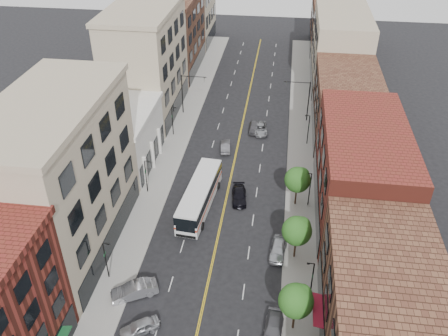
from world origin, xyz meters
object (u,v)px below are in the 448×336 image
at_px(car_lane_behind, 225,146).
at_px(car_lane_a, 239,196).
at_px(car_angle_a, 139,327).
at_px(car_parked_far, 278,249).
at_px(car_parked_mid, 273,329).
at_px(car_lane_b, 260,129).
at_px(car_lane_c, 254,127).
at_px(city_bus, 200,195).
at_px(car_angle_b, 134,290).

xyz_separation_m(car_lane_behind, car_lane_a, (3.56, -12.49, -0.01)).
distance_m(car_angle_a, car_parked_far, 18.19).
xyz_separation_m(car_parked_mid, car_lane_a, (-5.64, 20.90, 0.03)).
bearing_deg(car_lane_behind, car_lane_a, 98.16).
distance_m(car_angle_a, car_lane_behind, 35.15).
distance_m(car_parked_mid, car_lane_behind, 34.63).
xyz_separation_m(car_lane_b, car_lane_c, (-1.07, 0.26, 0.06)).
relative_size(car_parked_mid, car_lane_b, 0.93).
bearing_deg(car_lane_b, city_bus, -115.00).
bearing_deg(city_bus, car_lane_a, 28.41).
bearing_deg(car_lane_c, car_angle_b, -106.02).
distance_m(car_angle_a, car_parked_mid, 13.09).
bearing_deg(city_bus, car_lane_behind, 89.32).
distance_m(city_bus, car_lane_c, 22.05).
relative_size(car_angle_a, car_lane_behind, 0.97).
distance_m(car_parked_far, car_lane_a, 11.25).
bearing_deg(car_angle_b, city_bus, 137.53).
height_order(car_parked_far, car_lane_behind, car_parked_far).
distance_m(car_lane_a, car_lane_c, 19.16).
bearing_deg(car_angle_b, car_lane_b, 136.13).
bearing_deg(car_lane_behind, city_bus, 76.67).
xyz_separation_m(car_parked_far, car_lane_b, (-4.12, 28.62, -0.10)).
height_order(car_lane_behind, car_lane_b, car_lane_behind).
height_order(car_parked_far, car_lane_a, car_parked_far).
bearing_deg(car_lane_b, car_angle_b, -113.95).
xyz_separation_m(car_parked_mid, car_lane_b, (-4.12, 39.79, 0.02)).
bearing_deg(car_angle_b, car_lane_c, 137.77).
relative_size(car_parked_far, car_lane_b, 0.94).
relative_size(city_bus, car_lane_behind, 3.24).
relative_size(car_parked_far, car_lane_a, 0.97).
xyz_separation_m(city_bus, car_parked_mid, (10.63, -18.72, -1.34)).
distance_m(car_lane_behind, car_lane_b, 8.17).
relative_size(car_parked_mid, car_lane_c, 1.05).
relative_size(car_angle_b, car_parked_far, 1.09).
height_order(city_bus, car_angle_b, city_bus).
distance_m(car_lane_behind, car_lane_c, 7.78).
distance_m(city_bus, car_angle_b, 16.48).
bearing_deg(car_angle_a, car_parked_far, 100.36).
bearing_deg(car_angle_a, car_lane_b, 133.86).
height_order(city_bus, car_angle_a, city_bus).
bearing_deg(car_lane_behind, car_lane_b, -136.18).
bearing_deg(car_parked_mid, car_lane_c, 101.49).
height_order(car_angle_a, car_parked_far, car_parked_far).
height_order(car_angle_b, car_lane_c, car_angle_b).
bearing_deg(car_lane_b, car_parked_mid, -91.93).
relative_size(car_lane_behind, car_lane_a, 0.89).
bearing_deg(car_lane_c, car_lane_behind, -122.56).
distance_m(car_angle_b, car_lane_b, 38.48).
relative_size(car_angle_b, car_lane_b, 1.03).
bearing_deg(car_parked_far, city_bus, 149.71).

